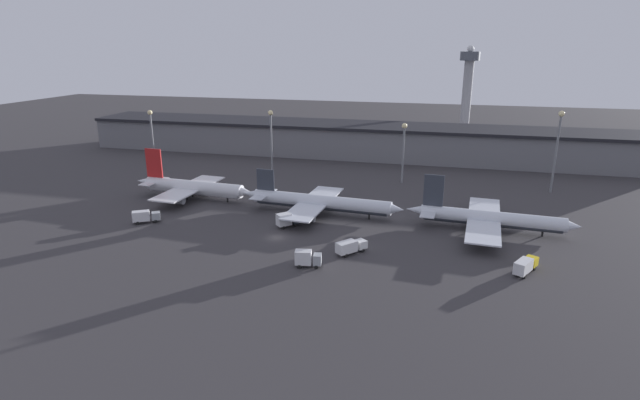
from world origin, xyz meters
name	(u,v)px	position (x,y,z in m)	size (l,w,h in m)	color
ground	(277,238)	(0.00, 0.00, 0.00)	(600.00, 600.00, 0.00)	#383538
terminal_building	(351,140)	(0.00, 96.97, 6.75)	(228.86, 25.14, 13.41)	slate
airplane_0	(192,187)	(-35.21, 24.22, 3.56)	(40.11, 29.68, 14.68)	silver
airplane_1	(319,202)	(5.62, 19.94, 3.32)	(46.91, 32.41, 11.51)	silver
airplane_2	(489,219)	(50.29, 17.69, 3.25)	(42.17, 36.33, 13.45)	silver
service_vehicle_0	(307,258)	(11.75, -14.29, 2.01)	(5.85, 3.16, 3.69)	#9EA3A8
service_vehicle_1	(525,265)	(56.07, -6.25, 1.82)	(5.82, 8.09, 3.21)	gold
service_vehicle_2	(145,216)	(-37.02, 1.51, 1.85)	(7.10, 5.56, 3.30)	#9EA3A8
service_vehicle_3	(287,220)	(0.17, 7.68, 2.03)	(5.68, 5.72, 3.73)	#282D38
service_vehicle_4	(350,246)	(19.32, -5.20, 1.78)	(6.74, 7.39, 3.14)	white
lamp_post_0	(152,130)	(-69.38, 58.45, 14.03)	(1.80, 1.80, 21.63)	slate
lamp_post_1	(271,134)	(-21.73, 58.45, 14.84)	(1.80, 1.80, 23.08)	slate
lamp_post_2	(404,144)	(24.91, 58.45, 13.28)	(1.80, 1.80, 20.30)	slate
lamp_post_3	(558,142)	(72.00, 58.45, 16.34)	(1.80, 1.80, 25.79)	slate
control_tower	(467,87)	(46.67, 143.56, 25.82)	(9.00, 9.00, 44.55)	#99999E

